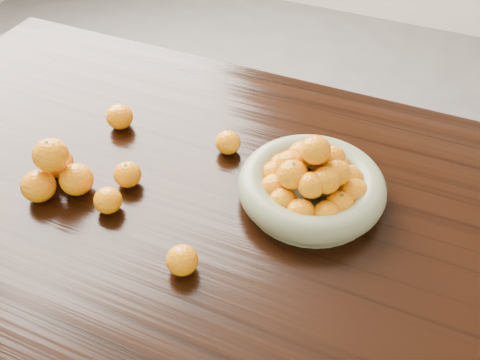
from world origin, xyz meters
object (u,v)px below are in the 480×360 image
at_px(fruit_bowl, 312,183).
at_px(loose_orange_0, 127,174).
at_px(dining_table, 249,230).
at_px(orange_pyramid, 56,170).

height_order(fruit_bowl, loose_orange_0, fruit_bowl).
bearing_deg(dining_table, orange_pyramid, -163.08).
height_order(fruit_bowl, orange_pyramid, fruit_bowl).
relative_size(orange_pyramid, loose_orange_0, 2.48).
relative_size(dining_table, orange_pyramid, 13.19).
distance_m(fruit_bowl, orange_pyramid, 0.55).
distance_m(dining_table, orange_pyramid, 0.44).
relative_size(dining_table, fruit_bowl, 6.37).
bearing_deg(orange_pyramid, fruit_bowl, 20.05).
distance_m(fruit_bowl, loose_orange_0, 0.40).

